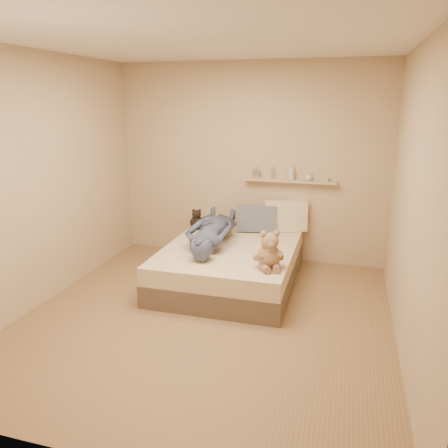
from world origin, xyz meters
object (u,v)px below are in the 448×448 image
(teddy_bear, at_px, (269,253))
(bed, at_px, (230,264))
(wall_shelf, at_px, (290,181))
(pillow_grey, at_px, (257,219))
(dark_plush, at_px, (197,221))
(pillow_cream, at_px, (286,216))
(game_console, at_px, (199,244))
(person, at_px, (212,229))

(teddy_bear, bearing_deg, bed, 134.87)
(wall_shelf, bearing_deg, teddy_bear, -89.66)
(pillow_grey, distance_m, wall_shelf, 0.65)
(dark_plush, height_order, wall_shelf, wall_shelf)
(pillow_cream, xyz_separation_m, wall_shelf, (0.03, 0.08, 0.45))
(bed, relative_size, pillow_grey, 3.80)
(bed, xyz_separation_m, game_console, (-0.21, -0.51, 0.40))
(teddy_bear, bearing_deg, wall_shelf, 90.34)
(bed, distance_m, dark_plush, 0.91)
(pillow_cream, relative_size, pillow_grey, 1.10)
(dark_plush, bearing_deg, pillow_grey, 9.08)
(teddy_bear, bearing_deg, pillow_cream, 91.51)
(person, relative_size, wall_shelf, 1.21)
(game_console, height_order, teddy_bear, teddy_bear)
(game_console, relative_size, teddy_bear, 0.52)
(pillow_cream, height_order, wall_shelf, wall_shelf)
(bed, distance_m, teddy_bear, 0.88)
(game_console, distance_m, pillow_grey, 1.26)
(bed, bearing_deg, teddy_bear, -45.13)
(teddy_bear, height_order, pillow_grey, teddy_bear)
(game_console, relative_size, wall_shelf, 0.17)
(game_console, relative_size, pillow_cream, 0.38)
(pillow_cream, distance_m, person, 1.10)
(person, bearing_deg, pillow_cream, -140.88)
(bed, bearing_deg, wall_shelf, 58.82)
(teddy_bear, relative_size, pillow_cream, 0.74)
(teddy_bear, xyz_separation_m, person, (-0.81, 0.61, 0.01))
(teddy_bear, height_order, pillow_cream, pillow_cream)
(pillow_grey, distance_m, person, 0.76)
(game_console, xyz_separation_m, pillow_cream, (0.73, 1.34, 0.03))
(pillow_cream, xyz_separation_m, person, (-0.77, -0.78, -0.03))
(pillow_grey, xyz_separation_m, person, (-0.42, -0.64, 0.00))
(bed, height_order, teddy_bear, teddy_bear)
(person, bearing_deg, pillow_grey, -129.31)
(dark_plush, distance_m, pillow_cream, 1.17)
(game_console, xyz_separation_m, pillow_grey, (0.38, 1.20, -0.00))
(bed, relative_size, teddy_bear, 4.68)
(game_console, height_order, pillow_cream, pillow_cream)
(pillow_cream, bearing_deg, bed, -122.17)
(game_console, relative_size, dark_plush, 0.75)
(game_console, xyz_separation_m, wall_shelf, (0.76, 1.42, 0.48))
(bed, height_order, dark_plush, dark_plush)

